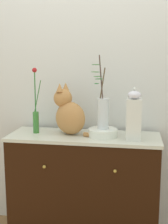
% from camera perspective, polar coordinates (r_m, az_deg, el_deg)
% --- Properties ---
extents(wall_back, '(4.40, 0.08, 2.60)m').
position_cam_1_polar(wall_back, '(2.53, 1.07, 6.69)').
color(wall_back, silver).
rests_on(wall_back, ground_plane).
extents(sideboard, '(1.15, 0.43, 0.87)m').
position_cam_1_polar(sideboard, '(2.46, -0.00, -14.22)').
color(sideboard, black).
rests_on(sideboard, ground_plane).
extents(cat_sitting, '(0.41, 0.25, 0.39)m').
position_cam_1_polar(cat_sitting, '(2.33, -2.87, -0.26)').
color(cat_sitting, '#B77E46').
rests_on(cat_sitting, sideboard).
extents(vase_slim_green, '(0.07, 0.05, 0.51)m').
position_cam_1_polar(vase_slim_green, '(2.39, -9.07, -0.54)').
color(vase_slim_green, '#377B31').
rests_on(vase_slim_green, sideboard).
extents(bowl_porcelain, '(0.22, 0.22, 0.06)m').
position_cam_1_polar(bowl_porcelain, '(2.28, 3.57, -3.90)').
color(bowl_porcelain, white).
rests_on(bowl_porcelain, sideboard).
extents(vase_glass_clear, '(0.13, 0.17, 0.55)m').
position_cam_1_polar(vase_glass_clear, '(2.25, 3.55, 0.15)').
color(vase_glass_clear, silver).
rests_on(vase_glass_clear, bowl_porcelain).
extents(jar_lidded_porcelain, '(0.11, 0.11, 0.38)m').
position_cam_1_polar(jar_lidded_porcelain, '(2.18, 9.37, -0.79)').
color(jar_lidded_porcelain, silver).
rests_on(jar_lidded_porcelain, sideboard).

